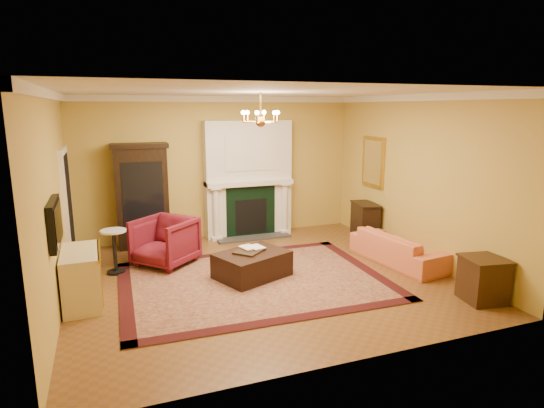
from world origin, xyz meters
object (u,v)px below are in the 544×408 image
china_cabinet (142,198)px  console_table (365,222)px  commode (82,278)px  pedestal_table (114,248)px  end_table (483,280)px  leather_ottoman (252,265)px  coral_sofa (399,243)px  wingback_armchair (165,239)px

china_cabinet → console_table: (4.43, -1.17, -0.61)m
china_cabinet → commode: china_cabinet is taller
pedestal_table → end_table: bearing=-31.6°
commode → console_table: commode is taller
china_cabinet → commode: size_ratio=1.88×
pedestal_table → leather_ottoman: 2.35m
leather_ottoman → pedestal_table: bearing=132.2°
commode → coral_sofa: bearing=-2.1°
wingback_armchair → leather_ottoman: size_ratio=0.85×
console_table → coral_sofa: bearing=-88.3°
china_cabinet → end_table: (4.37, -4.47, -0.69)m
china_cabinet → end_table: bearing=-43.5°
china_cabinet → commode: (-1.08, -2.55, -0.60)m
china_cabinet → wingback_armchair: bearing=-76.8°
wingback_armchair → coral_sofa: bearing=28.4°
pedestal_table → coral_sofa: pedestal_table is taller
wingback_armchair → console_table: wingback_armchair is taller
coral_sofa → end_table: coral_sofa is taller
pedestal_table → console_table: size_ratio=0.98×
console_table → leather_ottoman: console_table is taller
end_table → coral_sofa: bearing=94.8°
china_cabinet → coral_sofa: 5.01m
wingback_armchair → end_table: (4.12, -3.20, -0.16)m
coral_sofa → end_table: 1.83m
china_cabinet → pedestal_table: 1.63m
wingback_armchair → leather_ottoman: wingback_armchair is taller
pedestal_table → commode: bearing=-112.8°
pedestal_table → coral_sofa: 4.97m
pedestal_table → coral_sofa: (4.82, -1.23, -0.07)m
end_table → leather_ottoman: end_table is taller
commode → leather_ottoman: size_ratio=0.95×
end_table → console_table: bearing=89.0°
end_table → china_cabinet: bearing=134.3°
console_table → china_cabinet: bearing=175.2°
wingback_armchair → pedestal_table: 0.86m
coral_sofa → china_cabinet: bearing=50.5°
console_table → pedestal_table: bearing=-167.3°
commode → end_table: (5.45, -1.92, -0.08)m
coral_sofa → leather_ottoman: bearing=77.8°
pedestal_table → leather_ottoman: bearing=-25.4°
commode → leather_ottoman: 2.60m
leather_ottoman → console_table: bearing=0.7°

